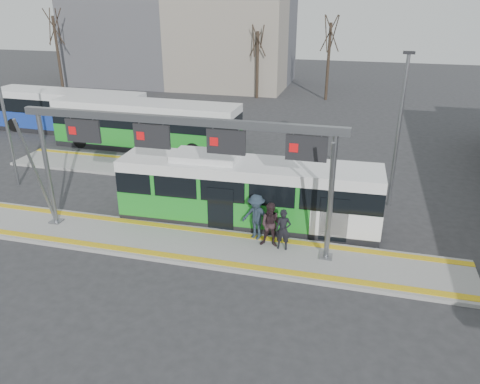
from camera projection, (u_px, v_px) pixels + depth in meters
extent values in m
plane|color=#2D2D30|center=(190.00, 246.00, 19.27)|extent=(120.00, 120.00, 0.00)
cube|color=gray|center=(190.00, 245.00, 19.24)|extent=(22.00, 3.00, 0.15)
cube|color=gray|center=(174.00, 170.00, 27.29)|extent=(20.00, 3.00, 0.15)
cube|color=gold|center=(199.00, 230.00, 20.23)|extent=(22.00, 0.35, 0.02)
cube|color=gold|center=(180.00, 257.00, 18.18)|extent=(22.00, 0.35, 0.02)
cube|color=gold|center=(181.00, 163.00, 28.28)|extent=(20.00, 0.35, 0.02)
cylinder|color=slate|center=(47.00, 169.00, 20.01)|extent=(0.20, 0.20, 5.05)
cube|color=slate|center=(56.00, 221.00, 20.98)|extent=(0.50, 0.50, 0.06)
cylinder|color=slate|center=(37.00, 175.00, 19.38)|extent=(0.12, 1.46, 4.90)
cylinder|color=slate|center=(331.00, 198.00, 17.20)|extent=(0.20, 0.20, 5.05)
cube|color=slate|center=(326.00, 256.00, 18.18)|extent=(0.50, 0.50, 0.06)
cylinder|color=slate|center=(329.00, 205.00, 16.58)|extent=(0.12, 1.46, 4.90)
cube|color=slate|center=(175.00, 120.00, 17.61)|extent=(13.00, 0.25, 0.30)
cube|color=black|center=(83.00, 131.00, 18.82)|extent=(1.50, 0.12, 0.95)
cube|color=#BA0B0E|center=(72.00, 131.00, 18.87)|extent=(0.32, 0.02, 0.32)
cube|color=black|center=(152.00, 136.00, 18.12)|extent=(1.50, 0.12, 0.95)
cube|color=#BA0B0E|center=(140.00, 136.00, 18.16)|extent=(0.32, 0.02, 0.32)
cube|color=black|center=(226.00, 142.00, 17.42)|extent=(1.50, 0.12, 0.95)
cube|color=#BA0B0E|center=(214.00, 142.00, 17.46)|extent=(0.32, 0.02, 0.32)
cube|color=black|center=(306.00, 148.00, 16.72)|extent=(1.50, 0.12, 0.95)
cube|color=#BA0B0E|center=(294.00, 148.00, 16.76)|extent=(0.32, 0.02, 0.32)
cube|color=black|center=(248.00, 219.00, 21.26)|extent=(11.55, 2.80, 0.33)
cube|color=#1E8925|center=(248.00, 204.00, 20.98)|extent=(11.55, 2.80, 1.10)
cube|color=black|center=(248.00, 183.00, 20.57)|extent=(11.54, 2.73, 0.96)
cube|color=white|center=(248.00, 168.00, 20.29)|extent=(11.55, 2.80, 0.48)
cube|color=orange|center=(385.00, 181.00, 19.15)|extent=(0.10, 1.71, 0.27)
cube|color=white|center=(206.00, 156.00, 20.53)|extent=(2.92, 1.80, 0.29)
cylinder|color=black|center=(156.00, 214.00, 21.00)|extent=(0.96, 0.32, 0.96)
cylinder|color=black|center=(172.00, 195.00, 22.92)|extent=(0.96, 0.32, 0.96)
cylinder|color=black|center=(323.00, 231.00, 19.47)|extent=(0.96, 0.32, 0.96)
cylinder|color=black|center=(326.00, 210.00, 21.39)|extent=(0.96, 0.32, 0.96)
cube|color=black|center=(148.00, 145.00, 31.43)|extent=(12.55, 2.95, 0.36)
cube|color=#1E8925|center=(147.00, 134.00, 31.13)|extent=(12.55, 2.95, 1.20)
cube|color=black|center=(146.00, 118.00, 30.69)|extent=(12.55, 2.87, 1.04)
cube|color=white|center=(145.00, 106.00, 30.38)|extent=(12.55, 2.95, 0.52)
cylinder|color=black|center=(81.00, 140.00, 31.37)|extent=(1.05, 0.34, 1.04)
cylinder|color=black|center=(100.00, 131.00, 33.45)|extent=(1.05, 0.34, 1.04)
cylinder|color=black|center=(194.00, 150.00, 29.31)|extent=(1.05, 0.34, 1.04)
cylinder|color=black|center=(206.00, 140.00, 31.39)|extent=(1.05, 0.34, 1.04)
cube|color=black|center=(71.00, 129.00, 35.14)|extent=(11.72, 2.93, 0.35)
cube|color=#19389B|center=(70.00, 119.00, 34.84)|extent=(11.72, 2.93, 1.16)
cube|color=black|center=(68.00, 105.00, 34.42)|extent=(11.72, 2.85, 1.01)
cube|color=white|center=(66.00, 95.00, 34.12)|extent=(11.72, 2.93, 0.51)
cylinder|color=black|center=(15.00, 125.00, 35.06)|extent=(1.02, 0.33, 1.01)
cylinder|color=black|center=(35.00, 118.00, 37.08)|extent=(1.02, 0.33, 1.01)
cylinder|color=black|center=(104.00, 133.00, 33.10)|extent=(1.02, 0.33, 1.01)
cylinder|color=black|center=(120.00, 125.00, 35.11)|extent=(1.02, 0.33, 1.01)
imported|color=black|center=(283.00, 230.00, 18.48)|extent=(0.62, 0.42, 1.69)
imported|color=#2D1E22|center=(271.00, 225.00, 18.65)|extent=(0.92, 0.73, 1.87)
imported|color=#1F2C39|center=(256.00, 217.00, 19.22)|extent=(1.44, 1.12, 1.96)
cylinder|color=#382B21|center=(257.00, 65.00, 45.24)|extent=(0.28, 0.28, 6.31)
cylinder|color=#382B21|center=(328.00, 62.00, 44.32)|extent=(0.28, 0.28, 7.12)
cylinder|color=#382B21|center=(58.00, 55.00, 47.64)|extent=(0.28, 0.28, 7.55)
cylinder|color=slate|center=(4.00, 111.00, 23.82)|extent=(0.16, 0.16, 8.14)
cylinder|color=slate|center=(398.00, 134.00, 21.60)|extent=(0.16, 0.16, 7.25)
cube|color=black|center=(409.00, 53.00, 20.18)|extent=(0.50, 0.25, 0.12)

